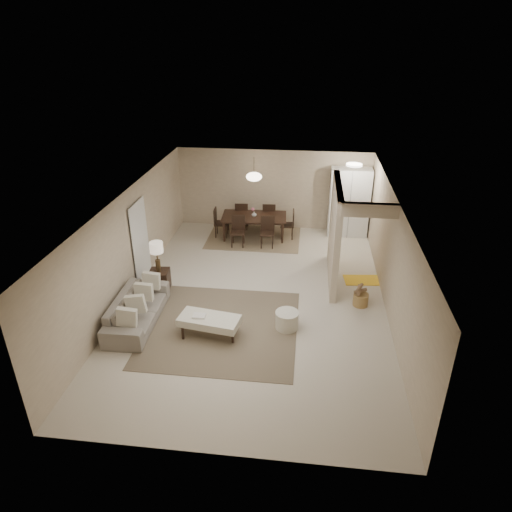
# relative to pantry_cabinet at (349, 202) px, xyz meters

# --- Properties ---
(floor) EXTENTS (9.00, 9.00, 0.00)m
(floor) POSITION_rel_pantry_cabinet_xyz_m (-2.35, -4.15, -1.05)
(floor) COLOR beige
(floor) RESTS_ON ground
(ceiling) EXTENTS (9.00, 9.00, 0.00)m
(ceiling) POSITION_rel_pantry_cabinet_xyz_m (-2.35, -4.15, 1.45)
(ceiling) COLOR white
(ceiling) RESTS_ON back_wall
(back_wall) EXTENTS (6.00, 0.00, 6.00)m
(back_wall) POSITION_rel_pantry_cabinet_xyz_m (-2.35, 0.35, 0.20)
(back_wall) COLOR tan
(back_wall) RESTS_ON floor
(left_wall) EXTENTS (0.00, 9.00, 9.00)m
(left_wall) POSITION_rel_pantry_cabinet_xyz_m (-5.35, -4.15, 0.20)
(left_wall) COLOR tan
(left_wall) RESTS_ON floor
(right_wall) EXTENTS (0.00, 9.00, 9.00)m
(right_wall) POSITION_rel_pantry_cabinet_xyz_m (0.65, -4.15, 0.20)
(right_wall) COLOR tan
(right_wall) RESTS_ON floor
(partition) EXTENTS (0.15, 2.50, 2.50)m
(partition) POSITION_rel_pantry_cabinet_xyz_m (-0.55, -2.90, 0.20)
(partition) COLOR tan
(partition) RESTS_ON floor
(doorway) EXTENTS (0.04, 0.90, 2.04)m
(doorway) POSITION_rel_pantry_cabinet_xyz_m (-5.32, -3.55, -0.03)
(doorway) COLOR black
(doorway) RESTS_ON floor
(pantry_cabinet) EXTENTS (1.20, 0.55, 2.10)m
(pantry_cabinet) POSITION_rel_pantry_cabinet_xyz_m (0.00, 0.00, 0.00)
(pantry_cabinet) COLOR white
(pantry_cabinet) RESTS_ON floor
(flush_light) EXTENTS (0.44, 0.44, 0.05)m
(flush_light) POSITION_rel_pantry_cabinet_xyz_m (-0.05, -0.95, 1.41)
(flush_light) COLOR white
(flush_light) RESTS_ON ceiling
(living_rug) EXTENTS (3.20, 3.20, 0.01)m
(living_rug) POSITION_rel_pantry_cabinet_xyz_m (-2.94, -5.41, -1.04)
(living_rug) COLOR brown
(living_rug) RESTS_ON floor
(sofa) EXTENTS (2.20, 0.91, 0.64)m
(sofa) POSITION_rel_pantry_cabinet_xyz_m (-4.80, -5.41, -0.73)
(sofa) COLOR gray
(sofa) RESTS_ON floor
(ottoman_bench) EXTENTS (1.32, 0.76, 0.45)m
(ottoman_bench) POSITION_rel_pantry_cabinet_xyz_m (-3.14, -5.71, -0.69)
(ottoman_bench) COLOR beige
(ottoman_bench) RESTS_ON living_rug
(side_table) EXTENTS (0.50, 0.50, 0.51)m
(side_table) POSITION_rel_pantry_cabinet_xyz_m (-4.75, -3.99, -0.80)
(side_table) COLOR black
(side_table) RESTS_ON floor
(table_lamp) EXTENTS (0.32, 0.32, 0.76)m
(table_lamp) POSITION_rel_pantry_cabinet_xyz_m (-4.75, -3.99, 0.02)
(table_lamp) COLOR #47351E
(table_lamp) RESTS_ON side_table
(round_pouf) EXTENTS (0.50, 0.50, 0.39)m
(round_pouf) POSITION_rel_pantry_cabinet_xyz_m (-1.56, -5.26, -0.85)
(round_pouf) COLOR beige
(round_pouf) RESTS_ON floor
(wicker_basket) EXTENTS (0.46, 0.46, 0.30)m
(wicker_basket) POSITION_rel_pantry_cabinet_xyz_m (0.08, -4.15, -0.90)
(wicker_basket) COLOR olive
(wicker_basket) RESTS_ON floor
(dining_rug) EXTENTS (2.80, 2.10, 0.01)m
(dining_rug) POSITION_rel_pantry_cabinet_xyz_m (-2.84, -0.57, -1.04)
(dining_rug) COLOR #8C7657
(dining_rug) RESTS_ON floor
(dining_table) EXTENTS (1.99, 1.18, 0.68)m
(dining_table) POSITION_rel_pantry_cabinet_xyz_m (-2.84, -0.57, -0.71)
(dining_table) COLOR black
(dining_table) RESTS_ON dining_rug
(dining_chairs) EXTENTS (2.44, 1.81, 0.90)m
(dining_chairs) POSITION_rel_pantry_cabinet_xyz_m (-2.84, -0.57, -0.60)
(dining_chairs) COLOR black
(dining_chairs) RESTS_ON dining_rug
(vase) EXTENTS (0.18, 0.18, 0.16)m
(vase) POSITION_rel_pantry_cabinet_xyz_m (-2.84, -0.57, -0.29)
(vase) COLOR white
(vase) RESTS_ON dining_table
(yellow_mat) EXTENTS (0.96, 0.65, 0.01)m
(yellow_mat) POSITION_rel_pantry_cabinet_xyz_m (0.23, -2.95, -1.04)
(yellow_mat) COLOR yellow
(yellow_mat) RESTS_ON floor
(pendant_light) EXTENTS (0.46, 0.46, 0.71)m
(pendant_light) POSITION_rel_pantry_cabinet_xyz_m (-2.84, -0.57, 0.87)
(pendant_light) COLOR #47351E
(pendant_light) RESTS_ON ceiling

